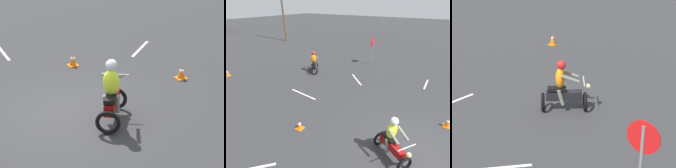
% 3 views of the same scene
% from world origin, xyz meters
% --- Properties ---
extents(motorcycle_rider_background, '(1.48, 1.33, 1.66)m').
position_xyz_m(motorcycle_rider_background, '(4.25, 8.53, 0.73)').
color(motorcycle_rider_background, black).
rests_on(motorcycle_rider_background, ground).
extents(stop_sign, '(0.70, 0.08, 2.30)m').
position_xyz_m(stop_sign, '(8.41, 5.49, 1.63)').
color(stop_sign, slate).
rests_on(stop_sign, ground).
extents(traffic_cone_near_right, '(0.32, 0.32, 0.47)m').
position_xyz_m(traffic_cone_near_right, '(0.06, 13.41, 0.23)').
color(traffic_cone_near_right, orange).
rests_on(traffic_cone_near_right, ground).
extents(lane_stripe_ne, '(1.44, 1.48, 0.01)m').
position_xyz_m(lane_stripe_ne, '(4.71, 5.00, 0.00)').
color(lane_stripe_ne, silver).
rests_on(lane_stripe_ne, ground).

